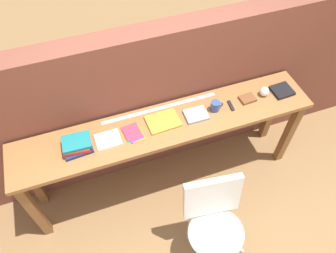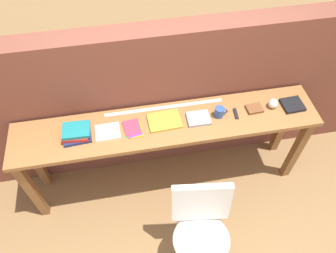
{
  "view_description": "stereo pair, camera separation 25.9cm",
  "coord_description": "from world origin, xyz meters",
  "px_view_note": "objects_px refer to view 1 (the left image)",
  "views": [
    {
      "loc": [
        -0.53,
        -1.26,
        2.94
      ],
      "look_at": [
        0.0,
        0.25,
        0.9
      ],
      "focal_mm": 35.0,
      "sensor_mm": 36.0,
      "label": 1
    },
    {
      "loc": [
        -0.28,
        -1.32,
        2.94
      ],
      "look_at": [
        0.0,
        0.25,
        0.9
      ],
      "focal_mm": 35.0,
      "sensor_mm": 36.0,
      "label": 2
    }
  ],
  "objects_px": {
    "book_stack_leftmost": "(77,145)",
    "multitool_folded": "(231,106)",
    "sports_ball_small": "(264,92)",
    "mug": "(215,106)",
    "magazine_cycling": "(108,140)",
    "pamphlet_pile_colourful": "(134,133)",
    "book_open_centre": "(163,121)",
    "book_repair_rightmost": "(282,91)",
    "leather_journal_brown": "(247,99)",
    "chair_white_moulded": "(215,221)"
  },
  "relations": [
    {
      "from": "book_stack_leftmost",
      "to": "multitool_folded",
      "type": "distance_m",
      "value": 1.29
    },
    {
      "from": "book_stack_leftmost",
      "to": "book_open_centre",
      "type": "xyz_separation_m",
      "value": [
        0.69,
        0.03,
        -0.03
      ]
    },
    {
      "from": "pamphlet_pile_colourful",
      "to": "sports_ball_small",
      "type": "distance_m",
      "value": 1.17
    },
    {
      "from": "pamphlet_pile_colourful",
      "to": "mug",
      "type": "bearing_deg",
      "value": 1.55
    },
    {
      "from": "magazine_cycling",
      "to": "sports_ball_small",
      "type": "bearing_deg",
      "value": 0.04
    },
    {
      "from": "magazine_cycling",
      "to": "mug",
      "type": "xyz_separation_m",
      "value": [
        0.91,
        0.01,
        0.04
      ]
    },
    {
      "from": "chair_white_moulded",
      "to": "sports_ball_small",
      "type": "relative_size",
      "value": 11.0
    },
    {
      "from": "mug",
      "to": "sports_ball_small",
      "type": "xyz_separation_m",
      "value": [
        0.47,
        0.02,
        -0.0
      ]
    },
    {
      "from": "multitool_folded",
      "to": "leather_journal_brown",
      "type": "xyz_separation_m",
      "value": [
        0.17,
        0.02,
        0.0
      ]
    },
    {
      "from": "pamphlet_pile_colourful",
      "to": "sports_ball_small",
      "type": "relative_size",
      "value": 2.41
    },
    {
      "from": "magazine_cycling",
      "to": "pamphlet_pile_colourful",
      "type": "xyz_separation_m",
      "value": [
        0.2,
        -0.01,
        -0.0
      ]
    },
    {
      "from": "leather_journal_brown",
      "to": "sports_ball_small",
      "type": "relative_size",
      "value": 1.6
    },
    {
      "from": "chair_white_moulded",
      "to": "book_stack_leftmost",
      "type": "height_order",
      "value": "book_stack_leftmost"
    },
    {
      "from": "multitool_folded",
      "to": "sports_ball_small",
      "type": "relative_size",
      "value": 1.36
    },
    {
      "from": "leather_journal_brown",
      "to": "sports_ball_small",
      "type": "bearing_deg",
      "value": -1.6
    },
    {
      "from": "chair_white_moulded",
      "to": "mug",
      "type": "height_order",
      "value": "mug"
    },
    {
      "from": "multitool_folded",
      "to": "sports_ball_small",
      "type": "xyz_separation_m",
      "value": [
        0.33,
        0.03,
        0.03
      ]
    },
    {
      "from": "mug",
      "to": "book_repair_rightmost",
      "type": "height_order",
      "value": "mug"
    },
    {
      "from": "mug",
      "to": "multitool_folded",
      "type": "height_order",
      "value": "mug"
    },
    {
      "from": "mug",
      "to": "sports_ball_small",
      "type": "height_order",
      "value": "mug"
    },
    {
      "from": "mug",
      "to": "book_open_centre",
      "type": "bearing_deg",
      "value": 177.89
    },
    {
      "from": "pamphlet_pile_colourful",
      "to": "sports_ball_small",
      "type": "height_order",
      "value": "sports_ball_small"
    },
    {
      "from": "magazine_cycling",
      "to": "multitool_folded",
      "type": "xyz_separation_m",
      "value": [
        1.05,
        0.0,
        0.0
      ]
    },
    {
      "from": "book_open_centre",
      "to": "chair_white_moulded",
      "type": "bearing_deg",
      "value": -81.96
    },
    {
      "from": "sports_ball_small",
      "to": "book_repair_rightmost",
      "type": "bearing_deg",
      "value": -6.68
    },
    {
      "from": "book_open_centre",
      "to": "book_repair_rightmost",
      "type": "xyz_separation_m",
      "value": [
        1.09,
        -0.02,
        0.0
      ]
    },
    {
      "from": "mug",
      "to": "leather_journal_brown",
      "type": "height_order",
      "value": "mug"
    },
    {
      "from": "book_stack_leftmost",
      "to": "book_repair_rightmost",
      "type": "bearing_deg",
      "value": 0.22
    },
    {
      "from": "magazine_cycling",
      "to": "pamphlet_pile_colourful",
      "type": "bearing_deg",
      "value": -3.12
    },
    {
      "from": "chair_white_moulded",
      "to": "book_open_centre",
      "type": "bearing_deg",
      "value": 100.63
    },
    {
      "from": "book_stack_leftmost",
      "to": "sports_ball_small",
      "type": "xyz_separation_m",
      "value": [
        1.61,
        0.03,
        -0.0
      ]
    },
    {
      "from": "sports_ball_small",
      "to": "mug",
      "type": "bearing_deg",
      "value": -178.14
    },
    {
      "from": "book_open_centre",
      "to": "book_repair_rightmost",
      "type": "relative_size",
      "value": 1.51
    },
    {
      "from": "chair_white_moulded",
      "to": "book_open_centre",
      "type": "height_order",
      "value": "book_open_centre"
    },
    {
      "from": "pamphlet_pile_colourful",
      "to": "leather_journal_brown",
      "type": "distance_m",
      "value": 1.02
    },
    {
      "from": "book_repair_rightmost",
      "to": "book_open_centre",
      "type": "bearing_deg",
      "value": 176.27
    },
    {
      "from": "book_repair_rightmost",
      "to": "multitool_folded",
      "type": "bearing_deg",
      "value": 178.1
    },
    {
      "from": "magazine_cycling",
      "to": "leather_journal_brown",
      "type": "xyz_separation_m",
      "value": [
        1.22,
        0.02,
        0.01
      ]
    },
    {
      "from": "book_open_centre",
      "to": "mug",
      "type": "distance_m",
      "value": 0.45
    },
    {
      "from": "book_stack_leftmost",
      "to": "sports_ball_small",
      "type": "relative_size",
      "value": 2.74
    },
    {
      "from": "magazine_cycling",
      "to": "mug",
      "type": "bearing_deg",
      "value": -0.33
    },
    {
      "from": "multitool_folded",
      "to": "book_stack_leftmost",
      "type": "bearing_deg",
      "value": -179.97
    },
    {
      "from": "book_open_centre",
      "to": "sports_ball_small",
      "type": "xyz_separation_m",
      "value": [
        0.92,
        -0.0,
        0.03
      ]
    },
    {
      "from": "book_open_centre",
      "to": "mug",
      "type": "height_order",
      "value": "mug"
    },
    {
      "from": "book_stack_leftmost",
      "to": "sports_ball_small",
      "type": "bearing_deg",
      "value": 0.95
    },
    {
      "from": "book_open_centre",
      "to": "leather_journal_brown",
      "type": "height_order",
      "value": "leather_journal_brown"
    },
    {
      "from": "magazine_cycling",
      "to": "leather_journal_brown",
      "type": "bearing_deg",
      "value": 0.01
    },
    {
      "from": "magazine_cycling",
      "to": "book_repair_rightmost",
      "type": "height_order",
      "value": "book_repair_rightmost"
    },
    {
      "from": "book_stack_leftmost",
      "to": "pamphlet_pile_colourful",
      "type": "relative_size",
      "value": 1.14
    },
    {
      "from": "multitool_folded",
      "to": "book_open_centre",
      "type": "bearing_deg",
      "value": 177.34
    }
  ]
}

